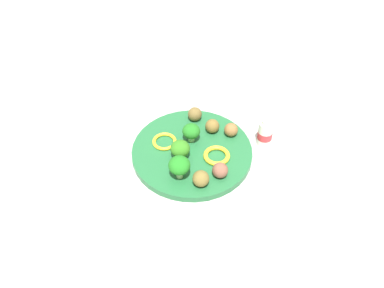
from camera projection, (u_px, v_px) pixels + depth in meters
The scene contains 16 objects.
ground_plane at pixel (192, 155), 1.07m from camera, with size 4.00×4.00×0.00m, color #B2B2AD.
plate at pixel (192, 152), 1.07m from camera, with size 0.28×0.28×0.02m, color #236638.
broccoli_floret_front_right at pixel (179, 166), 0.98m from camera, with size 0.05×0.05×0.06m.
broccoli_floret_front_left at pixel (191, 131), 1.06m from camera, with size 0.04×0.04×0.05m.
broccoli_floret_center at pixel (180, 149), 1.02m from camera, with size 0.04×0.04×0.05m.
meatball_far_rim at pixel (220, 170), 0.99m from camera, with size 0.04×0.04×0.04m, color brown.
meatball_mid_right at pixel (195, 114), 1.12m from camera, with size 0.03×0.03×0.03m, color brown.
meatball_front_left at pixel (201, 179), 0.97m from camera, with size 0.04×0.04×0.04m, color brown.
meatball_near_rim at pixel (212, 126), 1.09m from camera, with size 0.03×0.03×0.03m, color brown.
meatball_back_right at pixel (231, 130), 1.08m from camera, with size 0.03×0.03×0.03m, color brown.
pepper_ring_back_right at pixel (164, 141), 1.07m from camera, with size 0.06×0.06×0.01m, color yellow.
pepper_ring_far_rim at pixel (217, 156), 1.04m from camera, with size 0.06×0.06×0.01m, color yellow.
napkin at pixel (79, 186), 1.00m from camera, with size 0.17×0.12×0.01m, color white.
fork at pixel (80, 178), 1.01m from camera, with size 0.12×0.02×0.01m.
knife at pixel (83, 190), 0.99m from camera, with size 0.15×0.02×0.01m.
yogurt_bottle at pixel (265, 133), 1.07m from camera, with size 0.04×0.04×0.08m.
Camera 1 is at (-0.18, -0.71, 0.78)m, focal length 42.83 mm.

